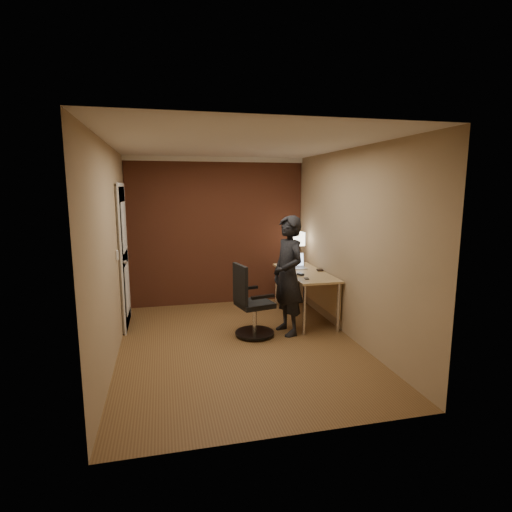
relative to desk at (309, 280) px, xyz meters
name	(u,v)px	position (x,y,z in m)	size (l,w,h in m)	color
room	(204,228)	(-1.53, 0.72, 0.77)	(4.00, 4.00, 4.00)	brown
desk	(309,280)	(0.00, 0.00, 0.00)	(0.60, 1.50, 0.73)	tan
desk_lamp	(297,239)	(0.01, 0.65, 0.55)	(0.22, 0.22, 0.54)	silver
laptop	(295,264)	(-0.13, 0.32, 0.19)	(0.35, 0.29, 0.23)	silver
mouse	(301,274)	(-0.22, -0.24, 0.14)	(0.06, 0.10, 0.03)	black
phone	(307,278)	(-0.22, -0.47, 0.13)	(0.06, 0.12, 0.01)	black
wallet	(320,270)	(0.18, 0.01, 0.14)	(0.09, 0.11, 0.02)	black
office_chair	(250,305)	(-1.05, -0.59, -0.17)	(0.54, 0.60, 0.98)	black
person	(288,276)	(-0.52, -0.57, 0.21)	(0.59, 0.39, 1.63)	black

